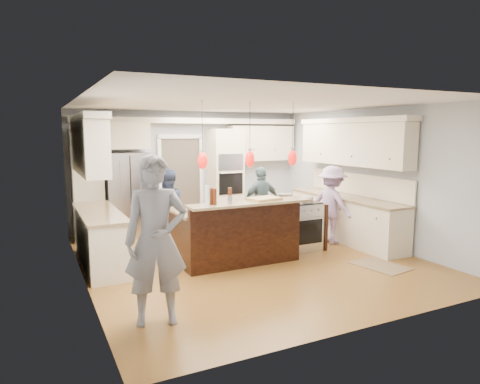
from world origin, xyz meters
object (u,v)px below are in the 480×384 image
at_px(kitchen_island, 234,232).
at_px(person_bar_end, 156,241).
at_px(person_far_left, 167,209).
at_px(refrigerator, 128,195).
at_px(island_range, 299,225).

xyz_separation_m(kitchen_island, person_bar_end, (-1.89, -1.87, 0.50)).
xyz_separation_m(person_bar_end, person_far_left, (1.04, 3.06, -0.22)).
height_order(refrigerator, person_far_left, refrigerator).
bearing_deg(refrigerator, island_range, -42.59).
height_order(kitchen_island, person_far_left, person_far_left).
bearing_deg(person_bar_end, island_range, 43.45).
bearing_deg(person_far_left, island_range, 136.31).
relative_size(kitchen_island, person_bar_end, 1.06).
bearing_deg(kitchen_island, island_range, 3.11).
bearing_deg(island_range, kitchen_island, -176.89).
distance_m(kitchen_island, person_far_left, 1.49).
bearing_deg(person_bar_end, refrigerator, 95.36).
xyz_separation_m(kitchen_island, person_far_left, (-0.85, 1.19, 0.28)).
bearing_deg(kitchen_island, person_far_left, 125.71).
bearing_deg(person_bar_end, kitchen_island, 57.62).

